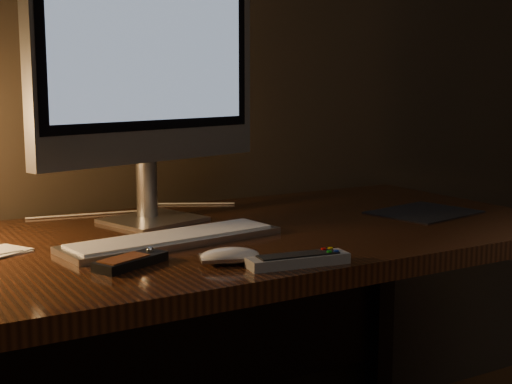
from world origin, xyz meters
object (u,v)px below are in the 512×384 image
desk (200,283)px  tv_remote (298,260)px  monitor (150,55)px  media_remote (131,261)px  mouse (230,258)px  keyboard (173,239)px

desk → tv_remote: tv_remote is taller
monitor → media_remote: monitor is taller
monitor → mouse: (-0.03, -0.42, -0.37)m
monitor → tv_remote: bearing=-99.1°
mouse → tv_remote: tv_remote is taller
media_remote → tv_remote: bearing=-53.7°
media_remote → monitor: bearing=37.6°
mouse → keyboard: bearing=115.6°
monitor → tv_remote: 0.62m
keyboard → media_remote: media_remote is taller
keyboard → desk: bearing=37.4°
monitor → media_remote: 0.54m
monitor → media_remote: bearing=-135.1°
mouse → monitor: bearing=106.0°
monitor → tv_remote: size_ratio=3.37×
mouse → media_remote: bearing=175.5°
monitor → keyboard: bearing=-119.7°
desk → media_remote: (-0.25, -0.25, 0.14)m
monitor → keyboard: size_ratio=1.40×
desk → mouse: mouse is taller
mouse → tv_remote: bearing=-16.9°
keyboard → media_remote: 0.19m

